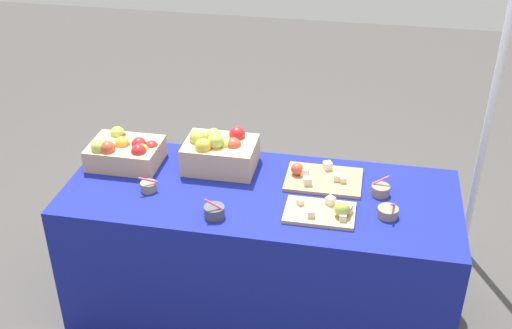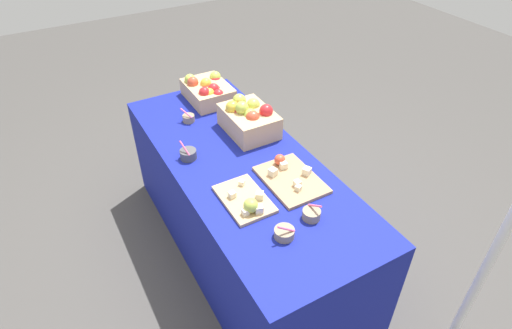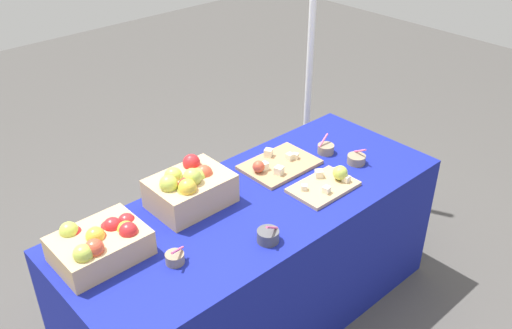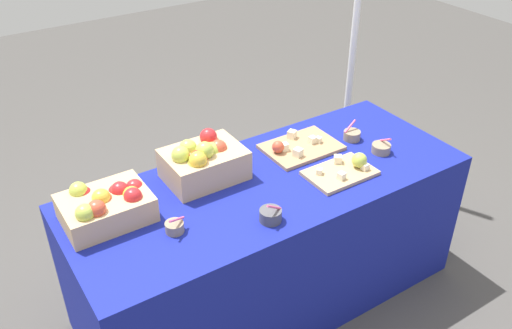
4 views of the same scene
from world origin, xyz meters
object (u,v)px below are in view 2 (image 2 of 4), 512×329
object	(u,v)px
apple_crate_middle	(248,118)
sample_bowl_extra	(188,154)
sample_bowl_far	(311,214)
apple_crate_left	(208,90)
sample_bowl_mid	(189,118)
sample_bowl_near	(284,233)
cutting_board_front	(246,201)
cutting_board_back	(290,177)

from	to	relation	value
apple_crate_middle	sample_bowl_extra	xyz separation A→B (m)	(0.08, -0.43, -0.06)
sample_bowl_far	apple_crate_middle	bearing A→B (deg)	173.00
apple_crate_left	sample_bowl_mid	world-z (taller)	apple_crate_left
sample_bowl_mid	sample_bowl_far	world-z (taller)	sample_bowl_far
sample_bowl_near	sample_bowl_extra	size ratio (longest dim) A/B	0.87
sample_bowl_mid	sample_bowl_near	bearing A→B (deg)	0.03
cutting_board_front	sample_bowl_extra	distance (m)	0.50
apple_crate_middle	sample_bowl_mid	distance (m)	0.40
cutting_board_back	sample_bowl_extra	xyz separation A→B (m)	(-0.44, -0.40, 0.01)
cutting_board_back	sample_bowl_mid	size ratio (longest dim) A/B	4.07
apple_crate_left	sample_bowl_extra	distance (m)	0.68
sample_bowl_near	cutting_board_front	bearing A→B (deg)	-170.38
cutting_board_back	apple_crate_left	bearing A→B (deg)	-178.95
apple_crate_left	sample_bowl_far	bearing A→B (deg)	-2.19
apple_crate_middle	cutting_board_back	world-z (taller)	apple_crate_middle
sample_bowl_near	sample_bowl_far	world-z (taller)	same
apple_crate_left	cutting_board_front	size ratio (longest dim) A/B	1.11
sample_bowl_extra	sample_bowl_mid	bearing A→B (deg)	157.50
sample_bowl_near	apple_crate_middle	bearing A→B (deg)	162.00
apple_crate_left	sample_bowl_near	size ratio (longest dim) A/B	3.70
apple_crate_left	apple_crate_middle	distance (m)	0.48
apple_crate_middle	sample_bowl_far	world-z (taller)	apple_crate_middle
apple_crate_left	cutting_board_front	world-z (taller)	apple_crate_left
apple_crate_left	sample_bowl_near	xyz separation A→B (m)	(1.33, -0.23, -0.05)
cutting_board_back	sample_bowl_mid	xyz separation A→B (m)	(-0.81, -0.25, 0.01)
sample_bowl_near	sample_bowl_far	size ratio (longest dim) A/B	1.00
sample_bowl_far	sample_bowl_extra	xyz separation A→B (m)	(-0.73, -0.33, 0.00)
cutting_board_front	sample_bowl_near	world-z (taller)	sample_bowl_near
cutting_board_front	sample_bowl_mid	distance (m)	0.86
cutting_board_back	sample_bowl_far	distance (m)	0.30
cutting_board_front	sample_bowl_far	size ratio (longest dim) A/B	3.33
cutting_board_front	sample_bowl_extra	bearing A→B (deg)	-167.99
cutting_board_back	sample_bowl_near	bearing A→B (deg)	-36.55
sample_bowl_near	sample_bowl_extra	world-z (taller)	sample_bowl_extra
cutting_board_back	sample_bowl_near	world-z (taller)	sample_bowl_near
apple_crate_left	sample_bowl_extra	world-z (taller)	apple_crate_left
apple_crate_middle	sample_bowl_mid	bearing A→B (deg)	-135.70
sample_bowl_near	sample_bowl_far	xyz separation A→B (m)	(-0.04, 0.18, 0.00)
sample_bowl_near	cutting_board_back	bearing A→B (deg)	143.45
sample_bowl_far	sample_bowl_extra	size ratio (longest dim) A/B	0.87
sample_bowl_near	sample_bowl_mid	xyz separation A→B (m)	(-1.14, -0.00, 0.00)
cutting_board_front	sample_bowl_near	bearing A→B (deg)	9.62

